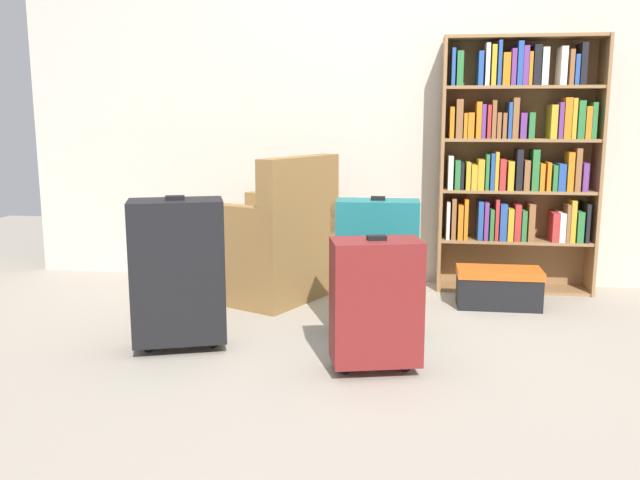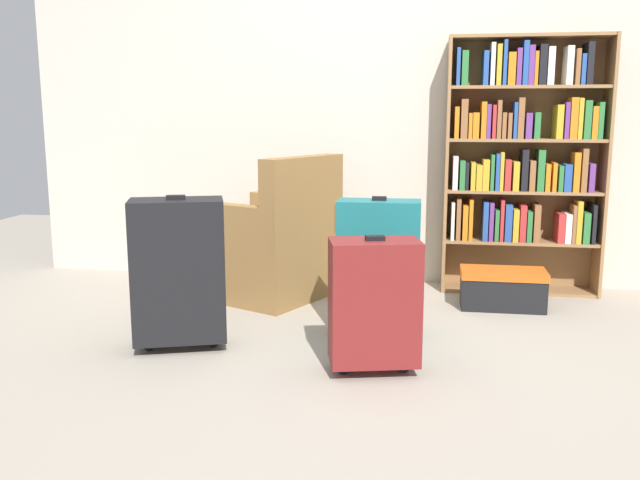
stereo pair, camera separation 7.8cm
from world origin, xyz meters
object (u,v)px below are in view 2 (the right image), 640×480
object	(u,v)px
suitcase_black	(178,270)
suitcase_dark_red	(374,302)
bookshelf	(523,157)
suitcase_teal	(378,264)
armchair	(272,247)
storage_box	(503,288)
mug	(363,292)

from	to	relation	value
suitcase_black	suitcase_dark_red	size ratio (longest dim) A/B	1.22
bookshelf	suitcase_teal	xyz separation A→B (m)	(-0.84, -1.05, -0.50)
armchair	suitcase_dark_red	xyz separation A→B (m)	(0.75, -1.22, 0.01)
storage_box	suitcase_dark_red	world-z (taller)	suitcase_dark_red
armchair	suitcase_dark_red	world-z (taller)	armchair
storage_box	suitcase_teal	bearing A→B (deg)	-138.93
mug	suitcase_black	distance (m)	1.37
bookshelf	suitcase_black	world-z (taller)	bookshelf
armchair	mug	distance (m)	0.65
mug	storage_box	xyz separation A→B (m)	(0.84, -0.06, 0.08)
suitcase_teal	suitcase_dark_red	world-z (taller)	suitcase_teal
storage_box	bookshelf	bearing A→B (deg)	72.71
suitcase_black	suitcase_dark_red	world-z (taller)	suitcase_black
mug	suitcase_dark_red	distance (m)	1.26
bookshelf	suitcase_dark_red	world-z (taller)	bookshelf
bookshelf	mug	world-z (taller)	bookshelf
armchair	bookshelf	bearing A→B (deg)	13.51
bookshelf	suitcase_teal	size ratio (longest dim) A/B	2.22
storage_box	suitcase_black	distance (m)	1.95
suitcase_teal	bookshelf	bearing A→B (deg)	51.29
suitcase_dark_red	bookshelf	bearing A→B (deg)	62.82
suitcase_teal	suitcase_dark_red	size ratio (longest dim) A/B	1.17
bookshelf	suitcase_black	bearing A→B (deg)	-141.63
mug	storage_box	size ratio (longest dim) A/B	0.24
bookshelf	storage_box	xyz separation A→B (m)	(-0.13, -0.43, -0.75)
mug	suitcase_teal	distance (m)	0.76
bookshelf	suitcase_dark_red	size ratio (longest dim) A/B	2.60
armchair	mug	world-z (taller)	armchair
mug	suitcase_black	xyz separation A→B (m)	(-0.81, -1.04, 0.35)
mug	bookshelf	bearing A→B (deg)	21.05
suitcase_teal	storage_box	bearing A→B (deg)	41.07
storage_box	suitcase_dark_red	bearing A→B (deg)	-120.50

